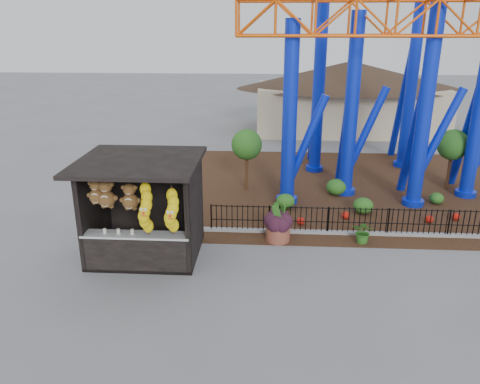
# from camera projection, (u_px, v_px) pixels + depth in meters

# --- Properties ---
(ground) EXTENTS (120.00, 120.00, 0.00)m
(ground) POSITION_uv_depth(u_px,v_px,m) (241.00, 275.00, 13.36)
(ground) COLOR slate
(ground) RESTS_ON ground
(mulch_bed) EXTENTS (18.00, 12.00, 0.02)m
(mulch_bed) POSITION_uv_depth(u_px,v_px,m) (342.00, 187.00, 20.65)
(mulch_bed) COLOR #331E11
(mulch_bed) RESTS_ON ground
(curb) EXTENTS (18.00, 0.18, 0.12)m
(curb) POSITION_uv_depth(u_px,v_px,m) (363.00, 233.00, 15.93)
(curb) COLOR gray
(curb) RESTS_ON ground
(prize_booth) EXTENTS (3.50, 3.40, 3.12)m
(prize_booth) POSITION_uv_depth(u_px,v_px,m) (142.00, 211.00, 13.86)
(prize_booth) COLOR black
(prize_booth) RESTS_ON ground
(picket_fence) EXTENTS (12.20, 0.06, 1.00)m
(picket_fence) POSITION_uv_depth(u_px,v_px,m) (391.00, 222.00, 15.73)
(picket_fence) COLOR black
(picket_fence) RESTS_ON ground
(roller_coaster) EXTENTS (11.00, 6.37, 10.82)m
(roller_coaster) POSITION_uv_depth(u_px,v_px,m) (381.00, 34.00, 18.64)
(roller_coaster) COLOR #0C25D5
(roller_coaster) RESTS_ON ground
(terracotta_planter) EXTENTS (0.80, 0.80, 0.57)m
(terracotta_planter) POSITION_uv_depth(u_px,v_px,m) (278.00, 233.00, 15.45)
(terracotta_planter) COLOR brown
(terracotta_planter) RESTS_ON ground
(planter_foliage) EXTENTS (0.70, 0.70, 0.64)m
(planter_foliage) POSITION_uv_depth(u_px,v_px,m) (278.00, 216.00, 15.24)
(planter_foliage) COLOR black
(planter_foliage) RESTS_ON terracotta_planter
(potted_plant) EXTENTS (0.88, 0.83, 0.78)m
(potted_plant) POSITION_uv_depth(u_px,v_px,m) (364.00, 232.00, 15.24)
(potted_plant) COLOR #285619
(potted_plant) RESTS_ON ground
(landscaping) EXTENTS (9.01, 3.86, 0.67)m
(landscaping) POSITION_uv_depth(u_px,v_px,m) (359.00, 198.00, 18.48)
(landscaping) COLOR #26591A
(landscaping) RESTS_ON mulch_bed
(pavilion) EXTENTS (15.00, 15.00, 4.80)m
(pavilion) POSITION_uv_depth(u_px,v_px,m) (350.00, 85.00, 30.79)
(pavilion) COLOR #BFAD8C
(pavilion) RESTS_ON ground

